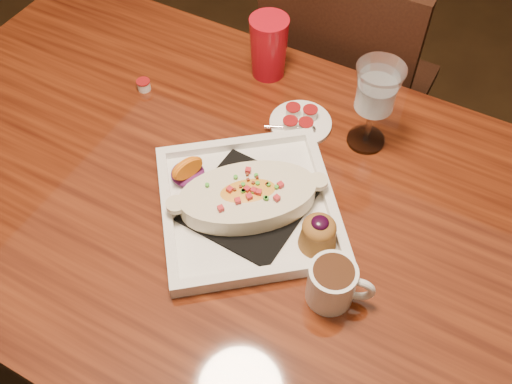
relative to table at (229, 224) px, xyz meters
The scene contains 9 objects.
floor 0.65m from the table, ahead, with size 7.00×7.00×0.00m, color black.
table is the anchor object (origin of this frame).
chair_far 0.65m from the table, 90.00° to the left, with size 0.42×0.42×0.93m.
plate 0.14m from the table, ahead, with size 0.44×0.44×0.08m.
coffee_mug 0.31m from the table, 20.85° to the right, with size 0.11×0.08×0.08m.
goblet 0.39m from the table, 55.07° to the left, with size 0.09×0.09×0.19m.
saucer 0.26m from the table, 80.07° to the left, with size 0.13×0.13×0.09m.
creamer_loose 0.37m from the table, 151.44° to the left, with size 0.03×0.03×0.02m.
red_tumbler 0.40m from the table, 105.09° to the left, with size 0.09×0.09×0.14m, color red.
Camera 1 is at (0.36, -0.54, 1.62)m, focal length 40.00 mm.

